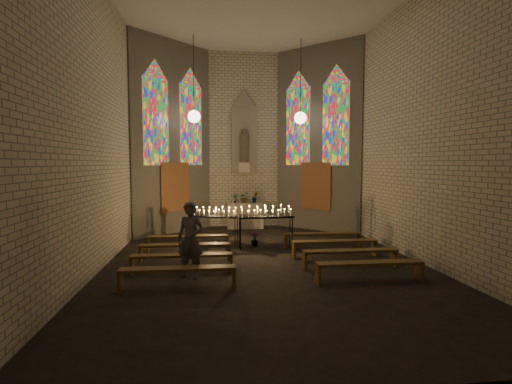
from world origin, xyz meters
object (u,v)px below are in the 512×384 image
at_px(votive_stand_left, 215,214).
at_px(visitor, 190,240).
at_px(altar, 245,216).
at_px(votive_stand_right, 266,214).
at_px(aisle_flower_pot, 255,239).

height_order(votive_stand_left, visitor, visitor).
bearing_deg(visitor, altar, 97.20).
bearing_deg(votive_stand_right, visitor, -128.84).
bearing_deg(votive_stand_left, visitor, -78.46).
relative_size(votive_stand_left, visitor, 0.90).
xyz_separation_m(aisle_flower_pot, votive_stand_right, (0.29, -0.41, 0.85)).
bearing_deg(aisle_flower_pot, votive_stand_left, 156.82).
distance_m(votive_stand_right, visitor, 3.53).
bearing_deg(votive_stand_left, votive_stand_right, -11.18).
relative_size(aisle_flower_pot, votive_stand_right, 0.24).
bearing_deg(altar, aisle_flower_pot, -89.96).
height_order(altar, votive_stand_right, votive_stand_right).
bearing_deg(visitor, votive_stand_right, 75.65).
bearing_deg(altar, visitor, -105.25).
distance_m(aisle_flower_pot, votive_stand_right, 0.99).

